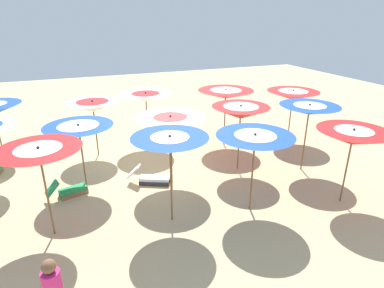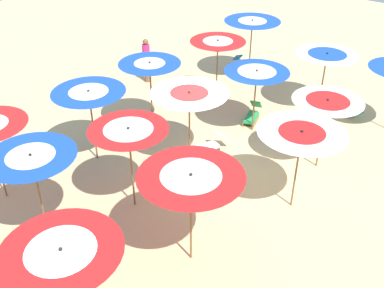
{
  "view_description": "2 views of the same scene",
  "coord_description": "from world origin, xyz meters",
  "px_view_note": "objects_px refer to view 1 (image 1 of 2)",
  "views": [
    {
      "loc": [
        9.75,
        -2.64,
        5.31
      ],
      "look_at": [
        0.43,
        1.0,
        1.25
      ],
      "focal_mm": 30.13,
      "sensor_mm": 36.0,
      "label": 1
    },
    {
      "loc": [
        -6.46,
        9.44,
        8.02
      ],
      "look_at": [
        0.15,
        0.58,
        0.89
      ],
      "focal_mm": 42.51,
      "sensor_mm": 36.0,
      "label": 2
    }
  ],
  "objects_px": {
    "beach_umbrella_12": "(170,143)",
    "beach_umbrella_13": "(40,156)",
    "beach_umbrella_11": "(255,140)",
    "beach_umbrella_6": "(241,112)",
    "beach_umbrella_10": "(353,137)",
    "beach_umbrella_0": "(293,95)",
    "beach_umbrella_8": "(79,131)",
    "beach_umbrella_7": "(170,123)",
    "lounger_0": "(69,190)",
    "beach_umbrella_3": "(93,106)",
    "lounger_1": "(151,178)",
    "beach_umbrella_5": "(309,110)",
    "beach_umbrella_2": "(146,97)",
    "beach_umbrella_1": "(226,94)"
  },
  "relations": [
    {
      "from": "beach_umbrella_12",
      "to": "beach_umbrella_13",
      "type": "bearing_deg",
      "value": -99.78
    },
    {
      "from": "beach_umbrella_11",
      "to": "beach_umbrella_6",
      "type": "bearing_deg",
      "value": 159.12
    },
    {
      "from": "beach_umbrella_11",
      "to": "beach_umbrella_10",
      "type": "bearing_deg",
      "value": 76.65
    },
    {
      "from": "beach_umbrella_0",
      "to": "beach_umbrella_10",
      "type": "height_order",
      "value": "beach_umbrella_10"
    },
    {
      "from": "beach_umbrella_8",
      "to": "beach_umbrella_11",
      "type": "relative_size",
      "value": 0.94
    },
    {
      "from": "beach_umbrella_8",
      "to": "beach_umbrella_12",
      "type": "bearing_deg",
      "value": 37.57
    },
    {
      "from": "beach_umbrella_0",
      "to": "beach_umbrella_6",
      "type": "distance_m",
      "value": 3.92
    },
    {
      "from": "beach_umbrella_7",
      "to": "lounger_0",
      "type": "relative_size",
      "value": 1.86
    },
    {
      "from": "beach_umbrella_8",
      "to": "beach_umbrella_0",
      "type": "bearing_deg",
      "value": 97.66
    },
    {
      "from": "beach_umbrella_13",
      "to": "beach_umbrella_10",
      "type": "bearing_deg",
      "value": 79.66
    },
    {
      "from": "beach_umbrella_0",
      "to": "lounger_0",
      "type": "height_order",
      "value": "beach_umbrella_0"
    },
    {
      "from": "beach_umbrella_8",
      "to": "lounger_0",
      "type": "relative_size",
      "value": 1.74
    },
    {
      "from": "beach_umbrella_3",
      "to": "lounger_1",
      "type": "distance_m",
      "value": 3.85
    },
    {
      "from": "beach_umbrella_11",
      "to": "beach_umbrella_5",
      "type": "bearing_deg",
      "value": 116.71
    },
    {
      "from": "beach_umbrella_11",
      "to": "beach_umbrella_12",
      "type": "relative_size",
      "value": 0.94
    },
    {
      "from": "beach_umbrella_2",
      "to": "lounger_0",
      "type": "xyz_separation_m",
      "value": [
        3.17,
        -3.33,
        -1.92
      ]
    },
    {
      "from": "beach_umbrella_6",
      "to": "beach_umbrella_12",
      "type": "bearing_deg",
      "value": -56.47
    },
    {
      "from": "beach_umbrella_6",
      "to": "lounger_1",
      "type": "relative_size",
      "value": 1.72
    },
    {
      "from": "beach_umbrella_3",
      "to": "lounger_0",
      "type": "relative_size",
      "value": 1.78
    },
    {
      "from": "beach_umbrella_2",
      "to": "lounger_0",
      "type": "bearing_deg",
      "value": -46.35
    },
    {
      "from": "beach_umbrella_12",
      "to": "beach_umbrella_11",
      "type": "bearing_deg",
      "value": 82.61
    },
    {
      "from": "beach_umbrella_12",
      "to": "lounger_1",
      "type": "distance_m",
      "value": 3.05
    },
    {
      "from": "lounger_1",
      "to": "beach_umbrella_10",
      "type": "bearing_deg",
      "value": -6.21
    },
    {
      "from": "beach_umbrella_2",
      "to": "beach_umbrella_12",
      "type": "distance_m",
      "value": 5.58
    },
    {
      "from": "beach_umbrella_11",
      "to": "beach_umbrella_12",
      "type": "xyz_separation_m",
      "value": [
        -0.3,
        -2.3,
        0.15
      ]
    },
    {
      "from": "beach_umbrella_7",
      "to": "beach_umbrella_11",
      "type": "relative_size",
      "value": 1.01
    },
    {
      "from": "beach_umbrella_5",
      "to": "beach_umbrella_12",
      "type": "xyz_separation_m",
      "value": [
        1.26,
        -5.4,
        0.04
      ]
    },
    {
      "from": "beach_umbrella_6",
      "to": "beach_umbrella_7",
      "type": "bearing_deg",
      "value": -88.24
    },
    {
      "from": "beach_umbrella_0",
      "to": "beach_umbrella_3",
      "type": "xyz_separation_m",
      "value": [
        -1.45,
        -8.15,
        -0.05
      ]
    },
    {
      "from": "lounger_0",
      "to": "beach_umbrella_5",
      "type": "bearing_deg",
      "value": -23.01
    },
    {
      "from": "beach_umbrella_7",
      "to": "beach_umbrella_12",
      "type": "height_order",
      "value": "beach_umbrella_12"
    },
    {
      "from": "beach_umbrella_8",
      "to": "beach_umbrella_7",
      "type": "bearing_deg",
      "value": 77.15
    },
    {
      "from": "beach_umbrella_10",
      "to": "beach_umbrella_11",
      "type": "relative_size",
      "value": 1.0
    },
    {
      "from": "beach_umbrella_3",
      "to": "lounger_1",
      "type": "relative_size",
      "value": 1.6
    },
    {
      "from": "beach_umbrella_8",
      "to": "beach_umbrella_12",
      "type": "height_order",
      "value": "beach_umbrella_12"
    },
    {
      "from": "beach_umbrella_3",
      "to": "beach_umbrella_13",
      "type": "xyz_separation_m",
      "value": [
        4.8,
        -1.64,
        0.18
      ]
    },
    {
      "from": "beach_umbrella_0",
      "to": "lounger_0",
      "type": "relative_size",
      "value": 1.81
    },
    {
      "from": "beach_umbrella_0",
      "to": "beach_umbrella_10",
      "type": "relative_size",
      "value": 0.98
    },
    {
      "from": "beach_umbrella_10",
      "to": "beach_umbrella_13",
      "type": "bearing_deg",
      "value": -100.34
    },
    {
      "from": "beach_umbrella_10",
      "to": "beach_umbrella_8",
      "type": "bearing_deg",
      "value": -117.01
    },
    {
      "from": "beach_umbrella_10",
      "to": "beach_umbrella_12",
      "type": "height_order",
      "value": "beach_umbrella_12"
    },
    {
      "from": "beach_umbrella_11",
      "to": "beach_umbrella_12",
      "type": "bearing_deg",
      "value": -97.39
    },
    {
      "from": "beach_umbrella_2",
      "to": "beach_umbrella_10",
      "type": "relative_size",
      "value": 1.0
    },
    {
      "from": "beach_umbrella_3",
      "to": "beach_umbrella_12",
      "type": "relative_size",
      "value": 0.9
    },
    {
      "from": "beach_umbrella_0",
      "to": "beach_umbrella_8",
      "type": "xyz_separation_m",
      "value": [
        1.19,
        -8.82,
        -0.09
      ]
    },
    {
      "from": "beach_umbrella_3",
      "to": "lounger_0",
      "type": "height_order",
      "value": "beach_umbrella_3"
    },
    {
      "from": "beach_umbrella_3",
      "to": "beach_umbrella_8",
      "type": "height_order",
      "value": "beach_umbrella_3"
    },
    {
      "from": "beach_umbrella_6",
      "to": "beach_umbrella_7",
      "type": "height_order",
      "value": "beach_umbrella_6"
    },
    {
      "from": "beach_umbrella_5",
      "to": "beach_umbrella_11",
      "type": "xyz_separation_m",
      "value": [
        1.56,
        -3.1,
        -0.11
      ]
    },
    {
      "from": "beach_umbrella_0",
      "to": "beach_umbrella_1",
      "type": "bearing_deg",
      "value": -102.27
    }
  ]
}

